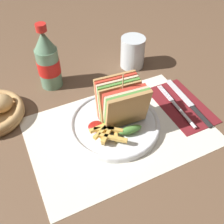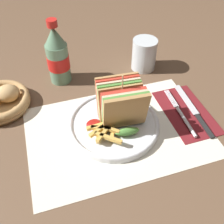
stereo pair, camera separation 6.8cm
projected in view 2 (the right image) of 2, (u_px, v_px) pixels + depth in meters
The scene contains 11 objects.
ground_plane at pixel (124, 124), 0.71m from camera, with size 4.00×4.00×0.00m, color brown.
placemat at pixel (118, 131), 0.69m from camera, with size 0.47×0.32×0.00m.
plate_main at pixel (114, 125), 0.69m from camera, with size 0.24×0.24×0.02m.
club_sandwich at pixel (122, 105), 0.66m from camera, with size 0.12×0.12×0.15m.
fries_pile at pixel (104, 130), 0.65m from camera, with size 0.08×0.11×0.02m.
ketchup_blob at pixel (94, 125), 0.67m from camera, with size 0.04×0.03×0.01m.
napkin at pixel (186, 112), 0.74m from camera, with size 0.12×0.21×0.00m.
fork at pixel (183, 116), 0.72m from camera, with size 0.02×0.19×0.01m.
knife at pixel (193, 110), 0.74m from camera, with size 0.02×0.22×0.00m.
coke_bottle_near at pixel (58, 56), 0.78m from camera, with size 0.07×0.07×0.20m.
glass_near at pixel (144, 56), 0.86m from camera, with size 0.08×0.08×0.10m.
Camera 2 is at (-0.17, -0.45, 0.52)m, focal length 42.00 mm.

